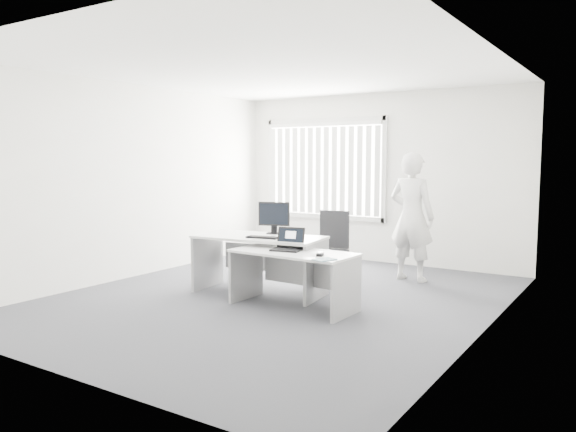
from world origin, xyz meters
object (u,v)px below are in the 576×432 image
Objects in this scene: desk_near at (293,267)px; monitor at (274,218)px; person at (412,217)px; laptop at (286,240)px; desk_far at (259,252)px; office_chair at (330,262)px.

desk_near is 1.05m from monitor.
laptop is at bearing 78.32° from person.
desk_far is at bearing 139.97° from laptop.
office_chair reaches higher than desk_near.
desk_near is 2.28m from person.
office_chair is at bearing 50.93° from person.
desk_near is 1.47× the size of office_chair.
desk_far is at bearing -124.16° from office_chair.
person reaches higher than desk_near.
office_chair is 1.42m from laptop.
monitor is at bearing -130.45° from office_chair.
desk_far is 0.50m from monitor.
person is 2.02m from monitor.
person reaches higher than monitor.
laptop reaches higher than desk_near.
laptop is at bearing -35.51° from desk_far.
desk_near is at bearing -61.42° from monitor.
person reaches higher than laptop.
person is 4.34× the size of monitor.
office_chair is at bearing 84.62° from laptop.
monitor reaches higher than laptop.
desk_far is 2.29m from person.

